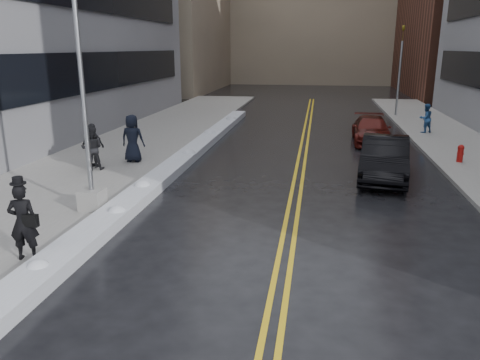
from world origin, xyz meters
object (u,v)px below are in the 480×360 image
at_px(pedestrian_b, 92,148).
at_px(pedestrian_c, 133,138).
at_px(pedestrian_east, 426,118).
at_px(lamppost, 86,129).
at_px(fire_hydrant, 460,153).
at_px(car_black, 384,158).
at_px(traffic_signal, 400,68).
at_px(pedestrian_d, 93,146).
at_px(car_maroon, 371,130).
at_px(pedestrian_fedora, 23,222).

bearing_deg(pedestrian_b, pedestrian_c, -142.85).
distance_m(pedestrian_b, pedestrian_east, 17.98).
xyz_separation_m(lamppost, pedestrian_c, (-1.08, 5.87, -1.41)).
distance_m(fire_hydrant, car_black, 4.29).
bearing_deg(pedestrian_b, pedestrian_east, -162.36).
distance_m(traffic_signal, pedestrian_b, 22.61).
height_order(fire_hydrant, pedestrian_d, pedestrian_d).
bearing_deg(pedestrian_east, pedestrian_d, 8.11).
bearing_deg(fire_hydrant, pedestrian_d, -167.24).
bearing_deg(pedestrian_d, pedestrian_b, 124.93).
bearing_deg(traffic_signal, pedestrian_c, -128.60).
bearing_deg(car_maroon, pedestrian_east, 41.26).
bearing_deg(pedestrian_east, lamppost, 23.42).
xyz_separation_m(traffic_signal, car_maroon, (-2.64, -9.62, -2.75)).
height_order(pedestrian_fedora, car_black, pedestrian_fedora).
xyz_separation_m(fire_hydrant, pedestrian_east, (0.02, 7.06, 0.40)).
relative_size(pedestrian_d, pedestrian_east, 1.09).
height_order(pedestrian_fedora, pedestrian_c, pedestrian_c).
distance_m(pedestrian_fedora, pedestrian_d, 8.42).
height_order(pedestrian_fedora, pedestrian_east, pedestrian_fedora).
distance_m(traffic_signal, pedestrian_c, 20.77).
distance_m(lamppost, pedestrian_d, 5.43).
bearing_deg(pedestrian_fedora, pedestrian_east, -136.52).
bearing_deg(lamppost, pedestrian_c, 100.42).
bearing_deg(traffic_signal, car_maroon, -105.35).
bearing_deg(car_black, car_maroon, 95.73).
height_order(pedestrian_fedora, car_maroon, pedestrian_fedora).
xyz_separation_m(traffic_signal, pedestrian_c, (-12.88, -16.13, -2.28)).
xyz_separation_m(lamppost, pedestrian_east, (12.32, 15.06, -1.59)).
height_order(traffic_signal, pedestrian_fedora, traffic_signal).
relative_size(lamppost, pedestrian_east, 4.78).
distance_m(pedestrian_d, pedestrian_east, 17.88).
height_order(pedestrian_c, car_maroon, pedestrian_c).
height_order(traffic_signal, car_maroon, traffic_signal).
bearing_deg(pedestrian_b, pedestrian_d, -88.56).
xyz_separation_m(fire_hydrant, car_black, (-3.39, -2.63, 0.23)).
bearing_deg(pedestrian_fedora, pedestrian_c, -95.72).
height_order(traffic_signal, car_black, traffic_signal).
bearing_deg(car_maroon, pedestrian_b, -143.53).
bearing_deg(traffic_signal, lamppost, -118.21).
bearing_deg(car_maroon, pedestrian_d, -145.12).
height_order(pedestrian_c, pedestrian_d, pedestrian_c).
relative_size(fire_hydrant, car_maroon, 0.16).
relative_size(fire_hydrant, traffic_signal, 0.12).
distance_m(pedestrian_c, car_black, 10.01).
distance_m(pedestrian_b, pedestrian_d, 0.40).
height_order(pedestrian_b, car_maroon, pedestrian_b).
distance_m(fire_hydrant, pedestrian_fedora, 16.69).
bearing_deg(pedestrian_c, pedestrian_east, -146.00).
xyz_separation_m(pedestrian_b, car_black, (11.02, 1.04, -0.21)).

